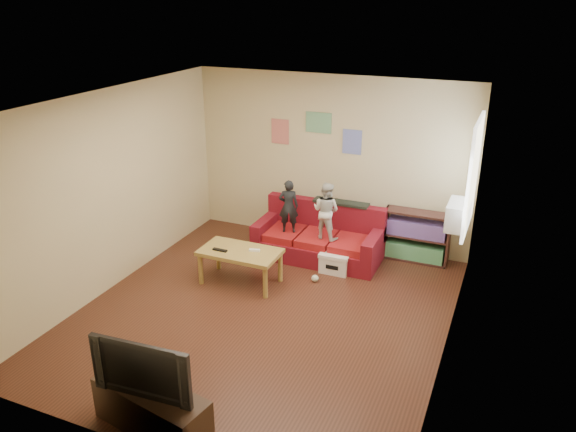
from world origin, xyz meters
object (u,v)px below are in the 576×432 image
at_px(television, 147,364).
at_px(file_box, 335,262).
at_px(child_b, 326,211).
at_px(sofa, 320,239).
at_px(child_a, 289,206).
at_px(tv_stand, 152,409).
at_px(bookshelf, 416,239).
at_px(coffee_table, 240,255).

bearing_deg(television, file_box, 77.74).
relative_size(child_b, file_box, 1.98).
xyz_separation_m(sofa, child_a, (-0.45, -0.17, 0.53)).
distance_m(child_a, tv_stand, 4.00).
relative_size(child_b, bookshelf, 0.88).
bearing_deg(file_box, tv_stand, -98.67).
height_order(child_b, coffee_table, child_b).
bearing_deg(sofa, tv_stand, -92.38).
height_order(coffee_table, file_box, coffee_table).
bearing_deg(coffee_table, child_a, 75.49).
bearing_deg(sofa, coffee_table, -120.48).
relative_size(sofa, television, 1.93).
distance_m(coffee_table, tv_stand, 2.93).
height_order(tv_stand, television, television).
bearing_deg(sofa, file_box, -45.24).
distance_m(sofa, television, 4.14).
bearing_deg(child_b, tv_stand, 96.44).
height_order(sofa, tv_stand, sofa).
bearing_deg(child_b, file_box, 147.75).
xyz_separation_m(bookshelf, tv_stand, (-1.56, -4.55, -0.13)).
relative_size(sofa, tv_stand, 1.62).
bearing_deg(bookshelf, tv_stand, -108.98).
relative_size(coffee_table, bookshelf, 1.13).
bearing_deg(child_a, child_b, 160.16).
xyz_separation_m(bookshelf, television, (-1.56, -4.55, 0.38)).
distance_m(sofa, file_box, 0.58).
distance_m(sofa, child_a, 0.72).
relative_size(sofa, file_box, 4.36).
bearing_deg(bookshelf, coffee_table, -141.65).
bearing_deg(file_box, coffee_table, -143.21).
distance_m(sofa, child_b, 0.60).
xyz_separation_m(child_b, bookshelf, (1.25, 0.61, -0.49)).
bearing_deg(coffee_table, child_b, 50.76).
relative_size(child_a, bookshelf, 0.84).
distance_m(child_b, file_box, 0.76).
xyz_separation_m(sofa, television, (-0.17, -4.11, 0.45)).
distance_m(child_a, file_box, 1.10).
bearing_deg(sofa, child_a, -159.89).
height_order(child_a, file_box, child_a).
height_order(child_b, file_box, child_b).
relative_size(child_b, television, 0.88).
xyz_separation_m(sofa, tv_stand, (-0.17, -4.11, -0.06)).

